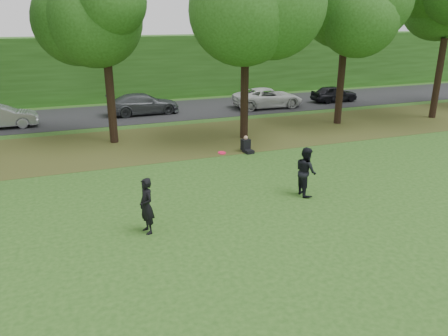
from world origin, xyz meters
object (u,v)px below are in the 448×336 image
object	(u,v)px
player_right	(306,171)
frisbee	(222,153)
player_left	(146,206)
seated_person	(246,146)

from	to	relation	value
player_right	frisbee	distance (m)	3.83
player_left	player_right	xyz separation A→B (m)	(6.29, 1.02, 0.03)
seated_person	frisbee	bearing A→B (deg)	-126.89
player_left	player_right	distance (m)	6.37
player_right	seated_person	distance (m)	5.95
player_left	frisbee	distance (m)	3.05
player_left	player_right	size ratio (longest dim) A/B	0.96
player_left	seated_person	xyz separation A→B (m)	(6.34, 6.93, -0.60)
player_left	seated_person	world-z (taller)	player_left
seated_person	player_left	bearing A→B (deg)	-139.79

